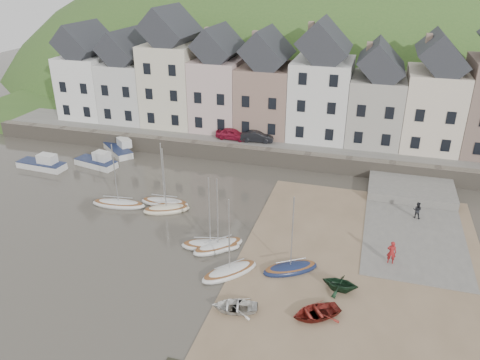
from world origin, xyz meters
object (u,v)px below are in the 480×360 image
(sailboat_0, at_px, (119,204))
(person_dark, at_px, (417,210))
(rowboat_white, at_px, (235,306))
(car_right, at_px, (257,137))
(rowboat_red, at_px, (316,312))
(person_red, at_px, (392,252))
(rowboat_green, at_px, (340,283))
(car_left, at_px, (232,134))

(sailboat_0, xyz_separation_m, person_dark, (26.23, 5.25, 0.62))
(rowboat_white, relative_size, person_dark, 1.95)
(rowboat_white, height_order, car_right, car_right)
(rowboat_red, xyz_separation_m, person_red, (4.52, 7.33, 0.65))
(sailboat_0, xyz_separation_m, rowboat_green, (20.76, -6.71, 0.44))
(car_left, relative_size, car_right, 1.01)
(sailboat_0, xyz_separation_m, car_right, (9.03, 15.98, 1.96))
(car_right, bearing_deg, rowboat_white, -175.23)
(rowboat_red, bearing_deg, car_left, 172.91)
(sailboat_0, relative_size, rowboat_green, 2.58)
(rowboat_green, bearing_deg, car_right, -147.26)
(person_dark, distance_m, car_right, 20.32)
(rowboat_red, bearing_deg, rowboat_green, 123.44)
(sailboat_0, relative_size, rowboat_white, 2.13)
(rowboat_green, distance_m, person_dark, 13.15)
(rowboat_white, height_order, rowboat_green, rowboat_green)
(person_red, bearing_deg, car_left, -43.88)
(car_left, height_order, car_right, car_left)
(sailboat_0, height_order, person_red, sailboat_0)
(sailboat_0, distance_m, rowboat_white, 17.94)
(rowboat_green, relative_size, person_dark, 1.61)
(person_dark, relative_size, car_left, 0.40)
(rowboat_green, height_order, car_left, car_left)
(person_dark, bearing_deg, sailboat_0, 25.67)
(car_right, bearing_deg, rowboat_red, -164.52)
(rowboat_green, bearing_deg, person_dark, 160.85)
(person_dark, bearing_deg, person_red, 88.62)
(sailboat_0, height_order, car_left, sailboat_0)
(rowboat_red, height_order, person_red, person_red)
(rowboat_white, xyz_separation_m, car_left, (-8.44, 26.62, 1.88))
(person_dark, bearing_deg, rowboat_white, 67.79)
(person_red, height_order, person_dark, person_red)
(rowboat_green, relative_size, person_red, 1.33)
(car_right, bearing_deg, person_red, -147.51)
(rowboat_green, distance_m, car_left, 27.12)
(sailboat_0, height_order, rowboat_white, sailboat_0)
(rowboat_red, relative_size, car_left, 0.83)
(rowboat_green, relative_size, car_right, 0.65)
(person_red, bearing_deg, person_dark, -104.06)
(sailboat_0, height_order, rowboat_red, sailboat_0)
(sailboat_0, height_order, rowboat_green, sailboat_0)
(car_left, bearing_deg, person_red, -131.75)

